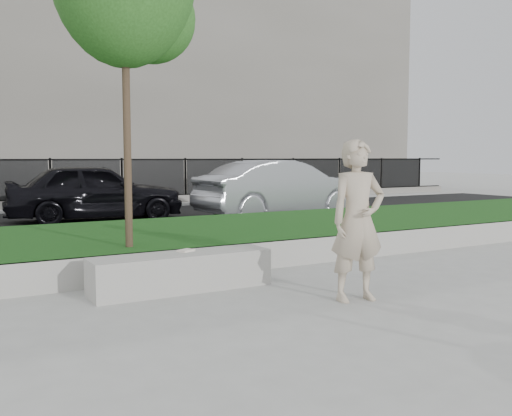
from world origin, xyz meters
TOP-DOWN VIEW (x-y plane):
  - ground at (0.00, 0.00)m, footprint 90.00×90.00m
  - grass_bank at (0.00, 3.00)m, footprint 34.00×4.00m
  - grass_kerb at (0.00, 1.04)m, footprint 34.00×0.08m
  - street at (0.00, 8.50)m, footprint 34.00×7.00m
  - far_pavement at (0.00, 13.00)m, footprint 34.00×3.00m
  - iron_fence at (0.00, 12.00)m, footprint 32.00×0.30m
  - building_facade at (0.00, 20.00)m, footprint 34.00×10.00m
  - stone_bench at (-1.12, 0.40)m, footprint 2.24×0.56m
  - man at (0.44, -1.06)m, footprint 0.73×0.54m
  - book at (-1.01, 0.52)m, footprint 0.24×0.21m
  - car_dark at (-0.16, 8.38)m, footprint 4.48×2.18m
  - car_silver at (4.36, 6.81)m, footprint 4.72×1.91m

SIDE VIEW (x-z plane):
  - ground at x=0.00m, z-range 0.00..0.00m
  - street at x=0.00m, z-range 0.00..0.04m
  - far_pavement at x=0.00m, z-range 0.00..0.12m
  - grass_bank at x=0.00m, z-range 0.00..0.40m
  - grass_kerb at x=0.00m, z-range 0.00..0.40m
  - stone_bench at x=-1.12m, z-range 0.00..0.46m
  - book at x=-1.01m, z-range 0.46..0.48m
  - iron_fence at x=0.00m, z-range -0.21..1.29m
  - car_dark at x=-0.16m, z-range 0.04..1.51m
  - car_silver at x=4.36m, z-range 0.04..1.56m
  - man at x=0.44m, z-range 0.00..1.84m
  - building_facade at x=0.00m, z-range 0.00..10.00m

